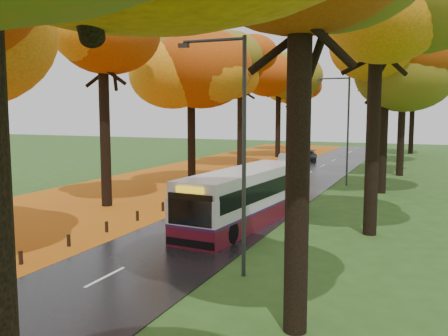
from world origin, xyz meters
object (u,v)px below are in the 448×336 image
Objects in this scene: streetlamp_mid at (345,122)px; bus at (244,196)px; car_dark at (309,156)px; car_white at (254,175)px; car_silver at (287,162)px; streetlamp_far at (376,118)px; streetlamp_near at (237,137)px.

streetlamp_mid reaches higher than bus.
bus is 2.69× the size of car_dark.
car_white is 1.08× the size of car_dark.
car_dark is (-3.96, 31.13, -0.84)m from bus.
streetlamp_mid is 10.39m from car_silver.
car_silver is (-6.30, -14.73, -3.93)m from streetlamp_far.
bus reaches higher than car_silver.
car_dark is at bearing 111.28° from streetlamp_mid.
car_dark is (-6.30, 38.17, -4.11)m from streetlamp_near.
car_dark is (-6.30, 16.17, -4.11)m from streetlamp_mid.
car_white is at bearing 107.64° from streetlamp_near.
streetlamp_near reaches higher than car_silver.
streetlamp_far is 37.18m from bus.
streetlamp_far is at bearing 90.00° from streetlamp_near.
streetlamp_far is 25.57m from car_white.
car_white is at bearing -99.88° from car_silver.
car_silver is at bearing -99.37° from car_dark.
streetlamp_mid is 15.49m from bus.
bus is (-2.34, -14.96, -3.27)m from streetlamp_mid.
streetlamp_near is 1.00× the size of streetlamp_mid.
streetlamp_near reaches higher than car_white.
streetlamp_mid is at bearing 39.23° from car_white.
streetlamp_mid is 1.92× the size of car_white.
streetlamp_mid is 0.77× the size of bus.
streetlamp_near and streetlamp_far have the same top height.
car_silver is at bearing -113.15° from streetlamp_far.
streetlamp_mid is (0.00, 22.00, 0.00)m from streetlamp_near.
car_silver is (-0.09, 9.75, 0.03)m from car_white.
car_dark is (-6.30, -5.83, -4.11)m from streetlamp_far.
car_silver is 8.90m from car_dark.
bus is at bearing -93.62° from streetlamp_far.
streetlamp_mid reaches higher than car_silver.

